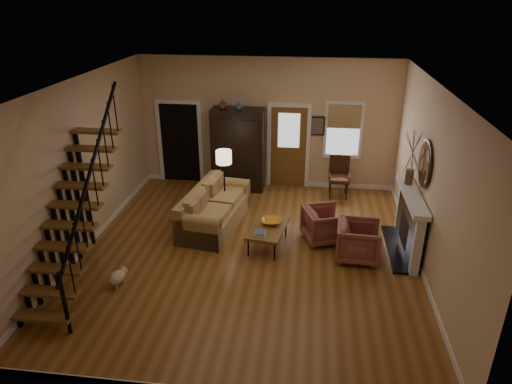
# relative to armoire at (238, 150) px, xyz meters

# --- Properties ---
(room) EXTENTS (7.00, 7.33, 3.30)m
(room) POSITION_rel_armoire_xyz_m (0.29, -1.39, 0.46)
(room) COLOR brown
(room) RESTS_ON ground
(staircase) EXTENTS (0.94, 2.80, 3.20)m
(staircase) POSITION_rel_armoire_xyz_m (-2.08, -4.45, 0.55)
(staircase) COLOR brown
(staircase) RESTS_ON ground
(fireplace) EXTENTS (0.33, 1.95, 2.30)m
(fireplace) POSITION_rel_armoire_xyz_m (3.83, -2.65, -0.31)
(fireplace) COLOR black
(fireplace) RESTS_ON ground
(armoire) EXTENTS (1.30, 0.60, 2.10)m
(armoire) POSITION_rel_armoire_xyz_m (0.00, 0.00, 0.00)
(armoire) COLOR black
(armoire) RESTS_ON ground
(vase_a) EXTENTS (0.24, 0.24, 0.25)m
(vase_a) POSITION_rel_armoire_xyz_m (-0.35, -0.10, 1.17)
(vase_a) COLOR #4C2619
(vase_a) RESTS_ON armoire
(vase_b) EXTENTS (0.20, 0.20, 0.21)m
(vase_b) POSITION_rel_armoire_xyz_m (0.05, -0.10, 1.16)
(vase_b) COLOR #334C60
(vase_b) RESTS_ON armoire
(sofa) EXTENTS (1.28, 2.36, 0.83)m
(sofa) POSITION_rel_armoire_xyz_m (-0.19, -2.08, -0.63)
(sofa) COLOR tan
(sofa) RESTS_ON ground
(coffee_table) EXTENTS (0.83, 1.22, 0.43)m
(coffee_table) POSITION_rel_armoire_xyz_m (1.05, -2.82, -0.83)
(coffee_table) COLOR brown
(coffee_table) RESTS_ON ground
(bowl) EXTENTS (0.39, 0.39, 0.09)m
(bowl) POSITION_rel_armoire_xyz_m (1.10, -2.67, -0.57)
(bowl) COLOR orange
(bowl) RESTS_ON coffee_table
(books) EXTENTS (0.21, 0.28, 0.05)m
(books) POSITION_rel_armoire_xyz_m (0.93, -3.12, -0.59)
(books) COLOR beige
(books) RESTS_ON coffee_table
(armchair_left) EXTENTS (0.87, 0.84, 0.74)m
(armchair_left) POSITION_rel_armoire_xyz_m (2.81, -3.07, -0.68)
(armchair_left) COLOR maroon
(armchair_left) RESTS_ON ground
(armchair_right) EXTENTS (1.00, 0.99, 0.72)m
(armchair_right) POSITION_rel_armoire_xyz_m (2.17, -2.45, -0.69)
(armchair_right) COLOR maroon
(armchair_right) RESTS_ON ground
(floor_lamp) EXTENTS (0.44, 0.44, 1.53)m
(floor_lamp) POSITION_rel_armoire_xyz_m (-0.08, -1.49, -0.29)
(floor_lamp) COLOR black
(floor_lamp) RESTS_ON ground
(side_chair) EXTENTS (0.54, 0.54, 1.02)m
(side_chair) POSITION_rel_armoire_xyz_m (2.55, -0.20, -0.54)
(side_chair) COLOR #392212
(side_chair) RESTS_ON ground
(dog) EXTENTS (0.34, 0.45, 0.29)m
(dog) POSITION_rel_armoire_xyz_m (-1.44, -4.50, -0.91)
(dog) COLOR beige
(dog) RESTS_ON ground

